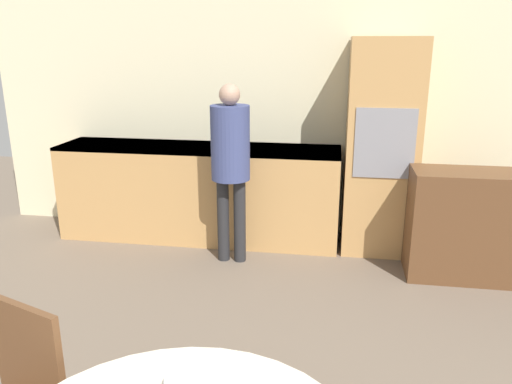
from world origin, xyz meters
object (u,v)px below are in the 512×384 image
object	(u,v)px
oven_unit	(381,148)
sideboard	(483,226)
bowl_centre	(191,384)
person_standing	(230,155)

from	to	relation	value
oven_unit	sideboard	distance (m)	1.09
oven_unit	bowl_centre	bearing A→B (deg)	-105.31
sideboard	person_standing	size ratio (longest dim) A/B	0.75
oven_unit	person_standing	distance (m)	1.39
person_standing	sideboard	bearing A→B (deg)	-0.24
person_standing	bowl_centre	world-z (taller)	person_standing
sideboard	bowl_centre	xyz separation A→B (m)	(-1.67, -2.65, 0.30)
sideboard	bowl_centre	bearing A→B (deg)	-122.23
sideboard	person_standing	distance (m)	2.15
person_standing	bowl_centre	size ratio (longest dim) A/B	8.42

